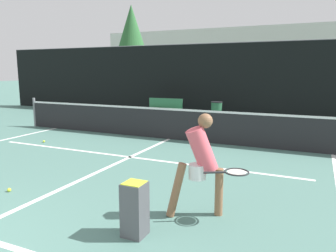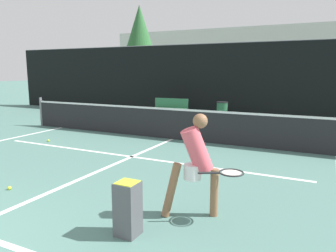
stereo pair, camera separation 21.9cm
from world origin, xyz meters
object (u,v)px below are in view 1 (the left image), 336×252
(courtside_bench, at_px, (165,108))
(parked_car, at_px, (272,101))
(player_practicing, at_px, (201,161))
(trash_bin, at_px, (216,111))
(ball_hopper, at_px, (135,208))

(courtside_bench, relative_size, parked_car, 0.40)
(player_practicing, bearing_deg, courtside_bench, 89.63)
(trash_bin, bearing_deg, ball_hopper, -79.83)
(parked_car, bearing_deg, ball_hopper, -89.94)
(player_practicing, relative_size, parked_car, 0.38)
(courtside_bench, bearing_deg, player_practicing, -65.57)
(parked_car, bearing_deg, trash_bin, -113.55)
(ball_hopper, bearing_deg, parked_car, 90.06)
(parked_car, bearing_deg, courtside_bench, -134.86)
(player_practicing, bearing_deg, trash_bin, 76.28)
(courtside_bench, xyz_separation_m, parked_car, (4.00, 4.01, 0.10))
(player_practicing, relative_size, courtside_bench, 0.96)
(player_practicing, distance_m, trash_bin, 8.98)
(player_practicing, distance_m, courtside_bench, 9.72)
(courtside_bench, bearing_deg, trash_bin, -1.02)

